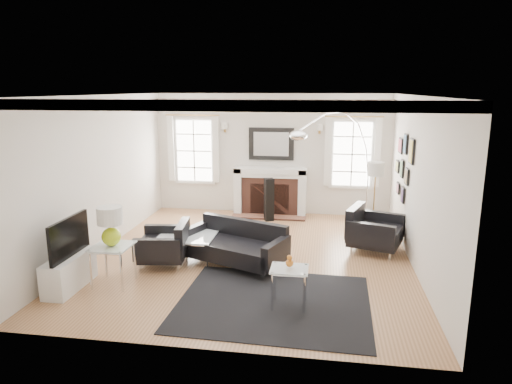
% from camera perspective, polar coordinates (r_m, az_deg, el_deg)
% --- Properties ---
extents(floor, '(6.00, 6.00, 0.00)m').
position_cam_1_polar(floor, '(8.17, -0.64, -8.03)').
color(floor, '#915F3C').
rests_on(floor, ground).
extents(back_wall, '(5.50, 0.04, 2.80)m').
position_cam_1_polar(back_wall, '(10.71, 1.94, 4.73)').
color(back_wall, silver).
rests_on(back_wall, floor).
extents(front_wall, '(5.50, 0.04, 2.80)m').
position_cam_1_polar(front_wall, '(4.94, -6.34, -5.07)').
color(front_wall, silver).
rests_on(front_wall, floor).
extents(left_wall, '(0.04, 6.00, 2.80)m').
position_cam_1_polar(left_wall, '(8.66, -18.95, 2.09)').
color(left_wall, silver).
rests_on(left_wall, floor).
extents(right_wall, '(0.04, 6.00, 2.80)m').
position_cam_1_polar(right_wall, '(7.83, 19.61, 0.96)').
color(right_wall, silver).
rests_on(right_wall, floor).
extents(ceiling, '(5.50, 6.00, 0.02)m').
position_cam_1_polar(ceiling, '(7.64, -0.70, 12.01)').
color(ceiling, white).
rests_on(ceiling, back_wall).
extents(crown_molding, '(5.50, 6.00, 0.12)m').
position_cam_1_polar(crown_molding, '(7.64, -0.69, 11.56)').
color(crown_molding, white).
rests_on(crown_molding, back_wall).
extents(fireplace, '(1.70, 0.69, 1.11)m').
position_cam_1_polar(fireplace, '(10.66, 1.77, 0.00)').
color(fireplace, white).
rests_on(fireplace, floor).
extents(mantel_mirror, '(1.05, 0.07, 0.75)m').
position_cam_1_polar(mantel_mirror, '(10.64, 1.92, 6.03)').
color(mantel_mirror, black).
rests_on(mantel_mirror, back_wall).
extents(window_left, '(1.24, 0.15, 1.62)m').
position_cam_1_polar(window_left, '(11.02, -7.72, 5.16)').
color(window_left, white).
rests_on(window_left, back_wall).
extents(window_right, '(1.24, 0.15, 1.62)m').
position_cam_1_polar(window_right, '(10.60, 11.93, 4.69)').
color(window_right, white).
rests_on(window_right, back_wall).
extents(gallery_wall, '(0.04, 1.73, 1.29)m').
position_cam_1_polar(gallery_wall, '(9.06, 17.98, 3.46)').
color(gallery_wall, black).
rests_on(gallery_wall, right_wall).
extents(tv_unit, '(0.35, 1.00, 1.09)m').
position_cam_1_polar(tv_unit, '(7.37, -22.29, -8.69)').
color(tv_unit, white).
rests_on(tv_unit, floor).
extents(area_rug, '(2.69, 2.26, 0.01)m').
position_cam_1_polar(area_rug, '(6.52, 2.23, -13.63)').
color(area_rug, black).
rests_on(area_rug, floor).
extents(sofa, '(1.94, 1.40, 0.58)m').
position_cam_1_polar(sofa, '(7.77, -2.61, -6.69)').
color(sofa, black).
rests_on(sofa, floor).
extents(armchair_left, '(0.91, 0.99, 0.60)m').
position_cam_1_polar(armchair_left, '(7.87, -11.19, -6.53)').
color(armchair_left, black).
rests_on(armchair_left, floor).
extents(armchair_right, '(1.13, 1.21, 0.66)m').
position_cam_1_polar(armchair_right, '(8.61, 14.29, -4.73)').
color(armchair_right, black).
rests_on(armchair_right, floor).
extents(coffee_table, '(0.97, 0.97, 0.43)m').
position_cam_1_polar(coffee_table, '(8.08, -8.46, -5.43)').
color(coffee_table, silver).
rests_on(coffee_table, floor).
extents(side_table_left, '(0.56, 0.56, 0.62)m').
position_cam_1_polar(side_table_left, '(7.22, -17.50, -7.24)').
color(side_table_left, silver).
rests_on(side_table_left, floor).
extents(nesting_table, '(0.50, 0.42, 0.55)m').
position_cam_1_polar(nesting_table, '(6.26, 4.18, -10.48)').
color(nesting_table, silver).
rests_on(nesting_table, floor).
extents(gourd_lamp, '(0.37, 0.37, 0.60)m').
position_cam_1_polar(gourd_lamp, '(7.08, -17.75, -3.78)').
color(gourd_lamp, '#B9D81B').
rests_on(gourd_lamp, side_table_left).
extents(orange_vase, '(0.11, 0.11, 0.17)m').
position_cam_1_polar(orange_vase, '(6.18, 4.22, -8.68)').
color(orange_vase, '#CC6B1A').
rests_on(orange_vase, nesting_table).
extents(arc_floor_lamp, '(1.80, 1.67, 2.55)m').
position_cam_1_polar(arc_floor_lamp, '(9.67, 9.86, 3.53)').
color(arc_floor_lamp, white).
rests_on(arc_floor_lamp, floor).
extents(stick_floor_lamp, '(0.32, 0.32, 1.56)m').
position_cam_1_polar(stick_floor_lamp, '(8.90, 14.73, 2.30)').
color(stick_floor_lamp, '#B6863F').
rests_on(stick_floor_lamp, floor).
extents(speaker_tower, '(0.25, 0.25, 0.96)m').
position_cam_1_polar(speaker_tower, '(10.19, 1.64, -0.95)').
color(speaker_tower, black).
rests_on(speaker_tower, floor).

